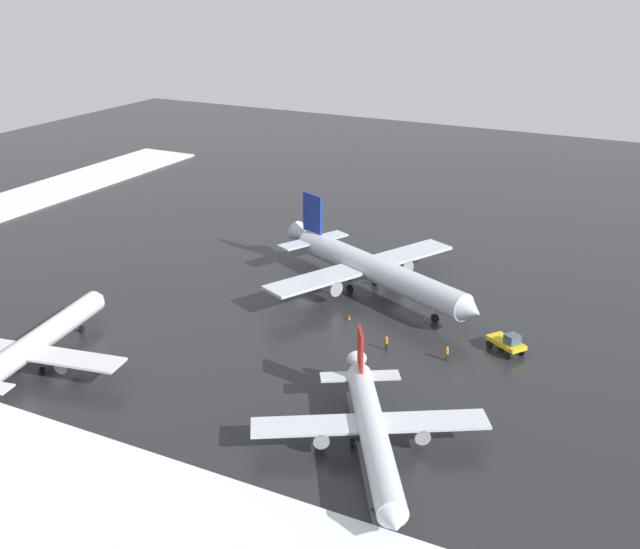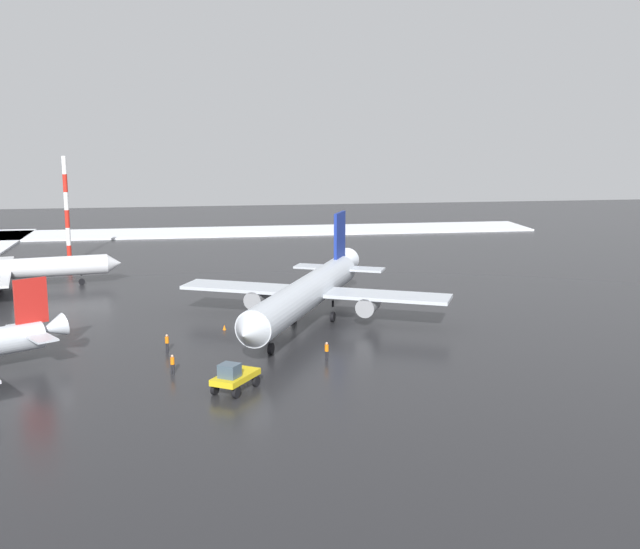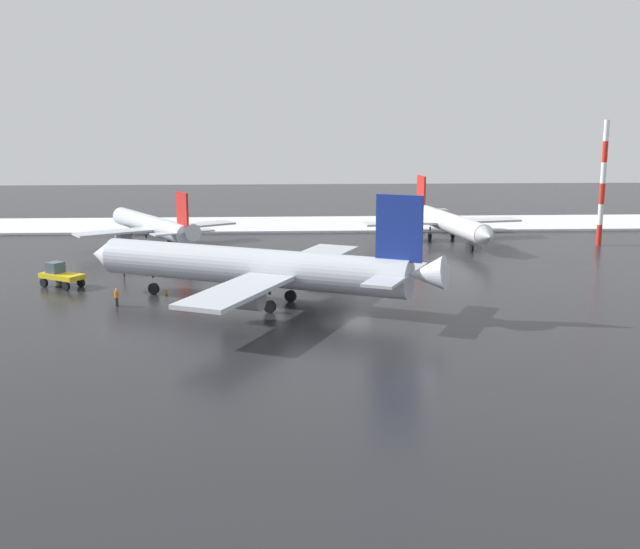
{
  "view_description": "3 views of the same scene",
  "coord_description": "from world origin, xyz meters",
  "px_view_note": "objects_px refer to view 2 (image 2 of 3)",
  "views": [
    {
      "loc": [
        48.59,
        -89.86,
        41.92
      ],
      "look_at": [
        2.65,
        -0.62,
        2.45
      ],
      "focal_mm": 45.0,
      "sensor_mm": 36.0,
      "label": 1
    },
    {
      "loc": [
        92.79,
        -9.55,
        21.52
      ],
      "look_at": [
        8.06,
        3.5,
        5.29
      ],
      "focal_mm": 45.0,
      "sensor_mm": 36.0,
      "label": 2
    },
    {
      "loc": [
        7.21,
        74.8,
        17.99
      ],
      "look_at": [
        3.8,
        3.89,
        3.26
      ],
      "focal_mm": 45.0,
      "sensor_mm": 36.0,
      "label": 3
    }
  ],
  "objects_px": {
    "airplane_parked_starboard": "(307,293)",
    "ground_crew_beside_wing": "(172,363)",
    "airplane_parked_portside": "(11,269)",
    "traffic_cone_mid_line": "(224,327)",
    "antenna_mast": "(67,210)",
    "ground_crew_by_nose_gear": "(167,342)",
    "traffic_cone_near_nose": "(270,348)",
    "ground_crew_mid_apron": "(327,350)",
    "pushback_tug": "(234,376)"
  },
  "relations": [
    {
      "from": "airplane_parked_starboard",
      "to": "traffic_cone_mid_line",
      "type": "distance_m",
      "value": 9.58
    },
    {
      "from": "pushback_tug",
      "to": "ground_crew_mid_apron",
      "type": "xyz_separation_m",
      "value": [
        -7.48,
        8.86,
        -0.31
      ]
    },
    {
      "from": "airplane_parked_portside",
      "to": "antenna_mast",
      "type": "distance_m",
      "value": 21.07
    },
    {
      "from": "ground_crew_by_nose_gear",
      "to": "traffic_cone_mid_line",
      "type": "xyz_separation_m",
      "value": [
        -7.44,
        5.7,
        -0.7
      ]
    },
    {
      "from": "ground_crew_by_nose_gear",
      "to": "airplane_parked_portside",
      "type": "bearing_deg",
      "value": 84.08
    },
    {
      "from": "pushback_tug",
      "to": "traffic_cone_near_nose",
      "type": "distance_m",
      "value": 12.06
    },
    {
      "from": "ground_crew_by_nose_gear",
      "to": "ground_crew_beside_wing",
      "type": "bearing_deg",
      "value": -122.9
    },
    {
      "from": "antenna_mast",
      "to": "pushback_tug",
      "type": "bearing_deg",
      "value": 19.02
    },
    {
      "from": "ground_crew_beside_wing",
      "to": "antenna_mast",
      "type": "distance_m",
      "value": 62.77
    },
    {
      "from": "airplane_parked_starboard",
      "to": "ground_crew_by_nose_gear",
      "type": "height_order",
      "value": "airplane_parked_starboard"
    },
    {
      "from": "ground_crew_beside_wing",
      "to": "airplane_parked_portside",
      "type": "bearing_deg",
      "value": 21.42
    },
    {
      "from": "airplane_parked_portside",
      "to": "traffic_cone_mid_line",
      "type": "xyz_separation_m",
      "value": [
        25.53,
        26.84,
        -2.43
      ]
    },
    {
      "from": "airplane_parked_portside",
      "to": "traffic_cone_mid_line",
      "type": "bearing_deg",
      "value": -53.95
    },
    {
      "from": "ground_crew_mid_apron",
      "to": "traffic_cone_mid_line",
      "type": "xyz_separation_m",
      "value": [
        -12.5,
        -8.93,
        -0.7
      ]
    },
    {
      "from": "pushback_tug",
      "to": "ground_crew_by_nose_gear",
      "type": "height_order",
      "value": "pushback_tug"
    },
    {
      "from": "ground_crew_by_nose_gear",
      "to": "ground_crew_beside_wing",
      "type": "xyz_separation_m",
      "value": [
        7.05,
        0.7,
        0.0
      ]
    },
    {
      "from": "traffic_cone_near_nose",
      "to": "antenna_mast",
      "type": "bearing_deg",
      "value": -153.89
    },
    {
      "from": "ground_crew_beside_wing",
      "to": "antenna_mast",
      "type": "bearing_deg",
      "value": 9.05
    },
    {
      "from": "antenna_mast",
      "to": "traffic_cone_mid_line",
      "type": "height_order",
      "value": "antenna_mast"
    },
    {
      "from": "ground_crew_by_nose_gear",
      "to": "traffic_cone_near_nose",
      "type": "distance_m",
      "value": 9.81
    },
    {
      "from": "traffic_cone_near_nose",
      "to": "ground_crew_by_nose_gear",
      "type": "bearing_deg",
      "value": -96.98
    },
    {
      "from": "airplane_parked_starboard",
      "to": "ground_crew_by_nose_gear",
      "type": "relative_size",
      "value": 20.07
    },
    {
      "from": "antenna_mast",
      "to": "ground_crew_mid_apron",
      "type": "bearing_deg",
      "value": 28.48
    },
    {
      "from": "ground_crew_beside_wing",
      "to": "traffic_cone_near_nose",
      "type": "distance_m",
      "value": 10.77
    },
    {
      "from": "ground_crew_mid_apron",
      "to": "traffic_cone_near_nose",
      "type": "xyz_separation_m",
      "value": [
        -3.87,
        -4.93,
        -0.7
      ]
    },
    {
      "from": "ground_crew_mid_apron",
      "to": "airplane_parked_starboard",
      "type": "bearing_deg",
      "value": -42.65
    },
    {
      "from": "ground_crew_mid_apron",
      "to": "pushback_tug",
      "type": "bearing_deg",
      "value": 87.65
    },
    {
      "from": "ground_crew_mid_apron",
      "to": "ground_crew_beside_wing",
      "type": "xyz_separation_m",
      "value": [
        1.99,
        -13.94,
        0.0
      ]
    },
    {
      "from": "ground_crew_mid_apron",
      "to": "antenna_mast",
      "type": "height_order",
      "value": "antenna_mast"
    },
    {
      "from": "ground_crew_beside_wing",
      "to": "antenna_mast",
      "type": "relative_size",
      "value": 0.1
    },
    {
      "from": "ground_crew_mid_apron",
      "to": "ground_crew_beside_wing",
      "type": "bearing_deg",
      "value": 55.59
    },
    {
      "from": "airplane_parked_starboard",
      "to": "airplane_parked_portside",
      "type": "height_order",
      "value": "airplane_parked_starboard"
    },
    {
      "from": "airplane_parked_starboard",
      "to": "airplane_parked_portside",
      "type": "distance_m",
      "value": 43.59
    },
    {
      "from": "airplane_parked_starboard",
      "to": "ground_crew_mid_apron",
      "type": "bearing_deg",
      "value": 24.98
    },
    {
      "from": "pushback_tug",
      "to": "ground_crew_mid_apron",
      "type": "distance_m",
      "value": 11.6
    },
    {
      "from": "airplane_parked_starboard",
      "to": "pushback_tug",
      "type": "distance_m",
      "value": 22.6
    },
    {
      "from": "ground_crew_beside_wing",
      "to": "traffic_cone_near_nose",
      "type": "relative_size",
      "value": 3.11
    },
    {
      "from": "ground_crew_by_nose_gear",
      "to": "traffic_cone_near_nose",
      "type": "bearing_deg",
      "value": -45.57
    },
    {
      "from": "pushback_tug",
      "to": "airplane_parked_portside",
      "type": "bearing_deg",
      "value": -115.97
    },
    {
      "from": "airplane_parked_portside",
      "to": "ground_crew_mid_apron",
      "type": "bearing_deg",
      "value": -57.14
    },
    {
      "from": "ground_crew_mid_apron",
      "to": "antenna_mast",
      "type": "bearing_deg",
      "value": -14.06
    },
    {
      "from": "pushback_tug",
      "to": "ground_crew_by_nose_gear",
      "type": "xyz_separation_m",
      "value": [
        -12.54,
        -5.78,
        -0.31
      ]
    },
    {
      "from": "airplane_parked_starboard",
      "to": "ground_crew_beside_wing",
      "type": "distance_m",
      "value": 20.77
    },
    {
      "from": "traffic_cone_near_nose",
      "to": "ground_crew_mid_apron",
      "type": "bearing_deg",
      "value": 51.85
    },
    {
      "from": "antenna_mast",
      "to": "airplane_parked_portside",
      "type": "bearing_deg",
      "value": -12.47
    },
    {
      "from": "ground_crew_by_nose_gear",
      "to": "ground_crew_beside_wing",
      "type": "relative_size",
      "value": 1.0
    },
    {
      "from": "ground_crew_beside_wing",
      "to": "ground_crew_by_nose_gear",
      "type": "bearing_deg",
      "value": -1.52
    },
    {
      "from": "airplane_parked_starboard",
      "to": "airplane_parked_portside",
      "type": "bearing_deg",
      "value": -99.69
    },
    {
      "from": "airplane_parked_starboard",
      "to": "traffic_cone_mid_line",
      "type": "bearing_deg",
      "value": -60.64
    },
    {
      "from": "antenna_mast",
      "to": "traffic_cone_near_nose",
      "type": "distance_m",
      "value": 60.66
    }
  ]
}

